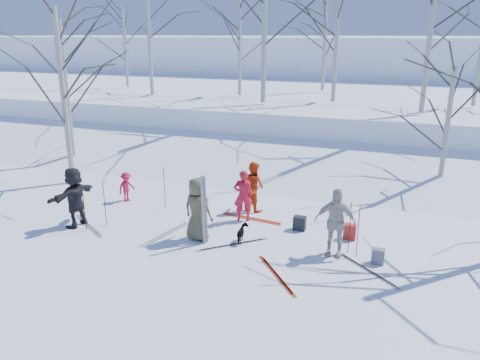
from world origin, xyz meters
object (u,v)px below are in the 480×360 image
at_px(skier_cream_east, 335,222).
at_px(dog, 242,234).
at_px(backpack_red, 350,232).
at_px(backpack_dark, 300,223).
at_px(skier_red_seated, 126,187).
at_px(skier_redor_behind, 254,186).
at_px(skier_olive_center, 198,209).
at_px(backpack_grey, 378,256).
at_px(skier_grey_west, 75,197).
at_px(skier_red_north, 243,196).

xyz_separation_m(skier_cream_east, dog, (-2.38, -0.12, -0.63)).
xyz_separation_m(backpack_red, backpack_dark, (-1.41, 0.14, -0.01)).
xyz_separation_m(skier_cream_east, backpack_red, (0.26, 1.07, -0.66)).
relative_size(skier_red_seated, backpack_dark, 2.45).
bearing_deg(skier_cream_east, backpack_red, 73.14).
bearing_deg(dog, skier_redor_behind, -89.92).
relative_size(skier_olive_center, backpack_grey, 4.51).
bearing_deg(backpack_grey, backpack_red, 124.76).
xyz_separation_m(skier_cream_east, backpack_grey, (1.08, -0.12, -0.68)).
height_order(skier_grey_west, dog, skier_grey_west).
bearing_deg(dog, backpack_dark, -144.50).
bearing_deg(dog, backpack_red, -167.51).
bearing_deg(skier_red_north, backpack_red, 154.75).
bearing_deg(skier_red_seated, skier_red_north, -78.15).
xyz_separation_m(skier_grey_west, dog, (4.84, 0.58, -0.63)).
distance_m(dog, backpack_red, 2.89).
height_order(dog, backpack_red, dog).
bearing_deg(skier_olive_center, skier_redor_behind, -94.51).
distance_m(skier_red_north, skier_redor_behind, 0.93).
xyz_separation_m(dog, backpack_grey, (3.46, -0.00, -0.05)).
xyz_separation_m(skier_redor_behind, skier_cream_east, (2.88, -2.27, 0.09)).
relative_size(skier_redor_behind, backpack_grey, 4.08).
bearing_deg(dog, skier_grey_west, -4.95).
bearing_deg(skier_grey_west, skier_red_north, 122.77).
xyz_separation_m(skier_red_north, backpack_grey, (3.97, -1.46, -0.58)).
relative_size(backpack_grey, backpack_dark, 0.95).
bearing_deg(skier_cream_east, dog, 179.58).
xyz_separation_m(skier_cream_east, backpack_dark, (-1.15, 1.21, -0.67)).
bearing_deg(backpack_dark, skier_red_seated, 176.45).
bearing_deg(skier_grey_west, backpack_grey, 101.53).
relative_size(skier_olive_center, dog, 2.99).
xyz_separation_m(skier_red_north, skier_redor_behind, (0.01, 0.93, 0.01)).
xyz_separation_m(skier_grey_west, backpack_dark, (6.07, 1.91, -0.67)).
distance_m(skier_olive_center, backpack_dark, 2.94).
height_order(skier_redor_behind, backpack_grey, skier_redor_behind).
relative_size(skier_redor_behind, backpack_red, 3.69).
bearing_deg(backpack_red, skier_redor_behind, 159.03).
xyz_separation_m(skier_redor_behind, skier_red_seated, (-4.16, -0.70, -0.28)).
xyz_separation_m(skier_redor_behind, backpack_dark, (1.73, -1.06, -0.57)).
height_order(backpack_red, backpack_dark, backpack_red).
height_order(skier_cream_east, backpack_red, skier_cream_east).
height_order(skier_redor_behind, skier_cream_east, skier_cream_east).
bearing_deg(skier_red_north, backpack_grey, 139.51).
distance_m(skier_redor_behind, skier_grey_west, 5.26).
height_order(skier_redor_behind, backpack_red, skier_redor_behind).
distance_m(skier_olive_center, dog, 1.36).
bearing_deg(backpack_dark, backpack_red, -5.77).
xyz_separation_m(skier_olive_center, skier_cream_east, (3.57, 0.31, 0.01)).
xyz_separation_m(skier_red_seated, backpack_grey, (8.13, -1.70, -0.30)).
bearing_deg(backpack_red, backpack_grey, -55.24).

